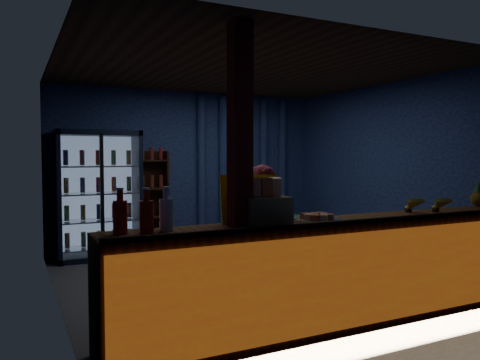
# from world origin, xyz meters

# --- Properties ---
(ground) EXTENTS (4.60, 4.60, 0.00)m
(ground) POSITION_xyz_m (0.00, 0.00, 0.00)
(ground) COLOR #515154
(ground) RESTS_ON ground
(room_walls) EXTENTS (4.60, 4.60, 4.60)m
(room_walls) POSITION_xyz_m (0.00, 0.00, 1.57)
(room_walls) COLOR navy
(room_walls) RESTS_ON ground
(counter) EXTENTS (4.40, 0.57, 0.99)m
(counter) POSITION_xyz_m (0.00, -1.91, 0.48)
(counter) COLOR brown
(counter) RESTS_ON ground
(support_post) EXTENTS (0.16, 0.16, 2.60)m
(support_post) POSITION_xyz_m (-1.05, -1.90, 1.30)
(support_post) COLOR maroon
(support_post) RESTS_ON ground
(beverage_cooler) EXTENTS (1.20, 0.62, 1.90)m
(beverage_cooler) POSITION_xyz_m (-1.55, 1.92, 0.93)
(beverage_cooler) COLOR black
(beverage_cooler) RESTS_ON ground
(bottle_shelf) EXTENTS (0.50, 0.28, 1.60)m
(bottle_shelf) POSITION_xyz_m (-0.70, 2.06, 0.79)
(bottle_shelf) COLOR #371B11
(bottle_shelf) RESTS_ON ground
(curtain_folds) EXTENTS (1.74, 0.14, 2.50)m
(curtain_folds) POSITION_xyz_m (1.00, 2.14, 1.30)
(curtain_folds) COLOR navy
(curtain_folds) RESTS_ON room_walls
(framed_picture) EXTENTS (0.36, 0.04, 0.28)m
(framed_picture) POSITION_xyz_m (0.85, 2.10, 1.75)
(framed_picture) COLOR #B5802D
(framed_picture) RESTS_ON room_walls
(shopkeeper) EXTENTS (0.61, 0.49, 1.44)m
(shopkeeper) POSITION_xyz_m (-0.53, -1.39, 0.72)
(shopkeeper) COLOR maroon
(shopkeeper) RESTS_ON ground
(green_chair) EXTENTS (0.72, 0.73, 0.53)m
(green_chair) POSITION_xyz_m (1.47, 1.43, 0.26)
(green_chair) COLOR #59B364
(green_chair) RESTS_ON ground
(side_table) EXTENTS (0.69, 0.60, 0.64)m
(side_table) POSITION_xyz_m (0.69, 1.53, 0.27)
(side_table) COLOR #371B11
(side_table) RESTS_ON ground
(yellow_sign) EXTENTS (0.53, 0.18, 0.41)m
(yellow_sign) POSITION_xyz_m (-0.85, -1.68, 1.16)
(yellow_sign) COLOR yellow
(yellow_sign) RESTS_ON counter
(soda_bottles) EXTENTS (0.46, 0.19, 0.34)m
(soda_bottles) POSITION_xyz_m (-1.81, -1.83, 1.09)
(soda_bottles) COLOR red
(soda_bottles) RESTS_ON counter
(snack_box_left) EXTENTS (0.41, 0.35, 0.40)m
(snack_box_left) POSITION_xyz_m (-0.82, -1.91, 1.09)
(snack_box_left) COLOR #9A814A
(snack_box_left) RESTS_ON counter
(snack_box_centre) EXTENTS (0.31, 0.27, 0.29)m
(snack_box_centre) POSITION_xyz_m (-0.86, -1.74, 1.05)
(snack_box_centre) COLOR #9A814A
(snack_box_centre) RESTS_ON counter
(pastry_tray) EXTENTS (0.42, 0.42, 0.07)m
(pastry_tray) POSITION_xyz_m (-0.28, -1.89, 0.97)
(pastry_tray) COLOR silver
(pastry_tray) RESTS_ON counter
(banana_bunches) EXTENTS (0.52, 0.30, 0.17)m
(banana_bunches) POSITION_xyz_m (1.07, -1.85, 1.04)
(banana_bunches) COLOR yellow
(banana_bunches) RESTS_ON counter
(pineapple) EXTENTS (0.16, 0.16, 0.28)m
(pineapple) POSITION_xyz_m (2.05, -1.72, 1.07)
(pineapple) COLOR olive
(pineapple) RESTS_ON counter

